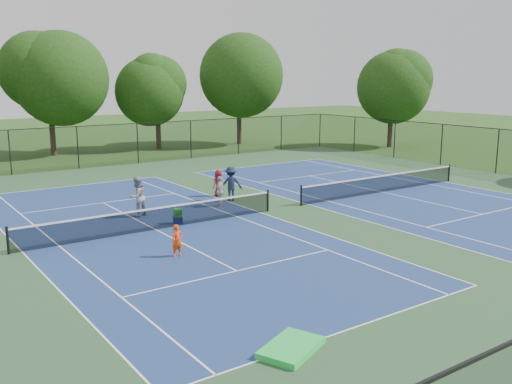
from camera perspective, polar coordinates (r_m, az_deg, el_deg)
ground at (r=28.47m, az=2.89°, el=-1.66°), size 140.00×140.00×0.00m
court_pad at (r=28.47m, az=2.89°, el=-1.65°), size 36.00×36.00×0.01m
tennis_court_left at (r=24.90m, az=-9.99°, el=-3.54°), size 12.00×23.83×1.07m
tennis_court_right at (r=33.10m, az=12.52°, el=0.14°), size 12.00×23.83×1.07m
perimeter_fence at (r=28.14m, az=2.92°, el=1.52°), size 36.08×36.08×3.02m
tree_back_b at (r=49.61m, az=-20.07°, el=11.03°), size 7.60×7.60×10.03m
tree_back_c at (r=51.79m, az=-9.89°, el=10.31°), size 6.00×6.00×8.40m
tree_back_d at (r=54.81m, az=-1.73°, el=11.95°), size 7.80×7.80×10.37m
tree_side_e at (r=53.73m, az=13.47°, el=10.56°), size 6.60×6.60×8.87m
child_player at (r=21.07m, az=-7.88°, el=-4.85°), size 0.45×0.31×1.21m
instructor at (r=27.20m, az=-11.79°, el=-0.46°), size 1.13×1.02×1.91m
bystander_a at (r=28.79m, az=-3.61°, el=0.08°), size 0.95×0.89×1.57m
bystander_b at (r=30.02m, az=-2.52°, el=0.83°), size 1.36×1.11×1.83m
bystander_c at (r=31.21m, az=-3.76°, el=0.90°), size 0.82×0.64×1.47m
ball_crate at (r=25.77m, az=-7.82°, el=-2.82°), size 0.45×0.39×0.31m
ball_hopper at (r=25.68m, az=-7.85°, el=-2.08°), size 0.40×0.36×0.37m
green_tarp at (r=14.28m, az=3.54°, el=-15.28°), size 1.94×1.63×0.17m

